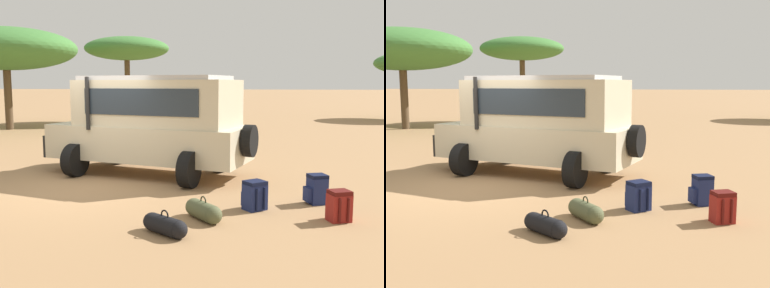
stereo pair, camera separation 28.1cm
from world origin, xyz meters
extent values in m
plane|color=#9E754C|center=(0.00, 0.00, 0.00)|extent=(320.00, 320.00, 0.00)
cube|color=beige|center=(1.01, 1.72, 0.82)|extent=(5.21, 3.03, 0.84)
cube|color=beige|center=(1.25, 1.66, 1.79)|extent=(4.14, 2.66, 1.10)
cube|color=#232D38|center=(-0.23, 2.03, 1.74)|extent=(0.43, 1.53, 0.77)
cube|color=#232D38|center=(1.03, 0.79, 1.84)|extent=(2.86, 0.75, 0.60)
cube|color=#232D38|center=(1.47, 2.54, 1.84)|extent=(2.86, 0.75, 0.60)
cube|color=#B7B7B7|center=(1.20, 1.67, 2.39)|extent=(3.74, 2.49, 0.10)
cube|color=black|center=(-1.48, 2.34, 0.65)|extent=(0.55, 1.61, 0.56)
cylinder|color=black|center=(-0.29, 1.05, 1.79)|extent=(0.10, 0.10, 1.25)
cylinder|color=black|center=(-0.70, 1.15, 0.40)|extent=(0.47, 0.84, 0.80)
cylinder|color=black|center=(-0.23, 3.03, 0.40)|extent=(0.47, 0.84, 0.80)
cylinder|color=black|center=(2.25, 0.41, 0.40)|extent=(0.47, 0.84, 0.80)
cylinder|color=black|center=(2.72, 2.30, 0.40)|extent=(0.47, 0.84, 0.80)
cylinder|color=black|center=(3.52, 1.10, 0.97)|extent=(0.39, 0.77, 0.74)
cube|color=maroon|center=(5.10, -1.56, 0.23)|extent=(0.42, 0.38, 0.46)
cube|color=maroon|center=(5.04, -1.39, 0.17)|extent=(0.27, 0.17, 0.25)
cube|color=#4D100E|center=(5.10, -1.56, 0.49)|extent=(0.41, 0.38, 0.07)
cylinder|color=#4D100E|center=(5.09, -1.73, 0.23)|extent=(0.04, 0.04, 0.39)
cylinder|color=#4D100E|center=(5.23, -1.67, 0.23)|extent=(0.04, 0.04, 0.39)
cube|color=navy|center=(4.86, -0.48, 0.25)|extent=(0.40, 0.41, 0.50)
cube|color=navy|center=(4.68, -0.55, 0.19)|extent=(0.16, 0.26, 0.27)
cube|color=black|center=(4.86, -0.48, 0.53)|extent=(0.41, 0.40, 0.07)
cylinder|color=black|center=(5.05, -0.48, 0.25)|extent=(0.04, 0.04, 0.42)
cylinder|color=black|center=(5.00, -0.35, 0.25)|extent=(0.04, 0.04, 0.42)
cube|color=navy|center=(3.71, -1.10, 0.23)|extent=(0.47, 0.46, 0.47)
cube|color=navy|center=(3.59, -0.95, 0.17)|extent=(0.27, 0.24, 0.26)
cube|color=black|center=(3.71, -1.10, 0.50)|extent=(0.47, 0.46, 0.07)
cylinder|color=black|center=(3.75, -1.28, 0.23)|extent=(0.04, 0.04, 0.40)
cylinder|color=black|center=(3.88, -1.17, 0.23)|extent=(0.04, 0.04, 0.40)
cylinder|color=black|center=(2.41, -2.67, 0.14)|extent=(0.65, 0.56, 0.28)
sphere|color=black|center=(2.17, -2.50, 0.14)|extent=(0.28, 0.28, 0.28)
sphere|color=black|center=(2.66, -2.83, 0.14)|extent=(0.28, 0.28, 0.28)
torus|color=black|center=(2.41, -2.67, 0.30)|extent=(0.15, 0.11, 0.16)
cylinder|color=#4C5133|center=(2.88, -1.85, 0.15)|extent=(0.61, 0.64, 0.30)
sphere|color=#4C5133|center=(2.69, -1.63, 0.15)|extent=(0.30, 0.30, 0.30)
sphere|color=#4C5133|center=(3.08, -2.07, 0.15)|extent=(0.30, 0.30, 0.30)
torus|color=#2D301E|center=(2.88, -1.85, 0.32)|extent=(0.13, 0.14, 0.16)
cylinder|color=brown|center=(-8.64, 11.29, 1.52)|extent=(0.37, 0.37, 3.04)
ellipsoid|color=#3D7533|center=(-8.64, 11.29, 3.91)|extent=(6.87, 6.47, 2.04)
cylinder|color=brown|center=(-4.15, 16.33, 1.84)|extent=(0.31, 0.31, 3.68)
ellipsoid|color=#3D7533|center=(-4.15, 16.33, 4.25)|extent=(4.88, 4.51, 1.34)
camera|label=1|loc=(3.89, -9.03, 2.26)|focal=42.00mm
camera|label=2|loc=(4.17, -8.98, 2.26)|focal=42.00mm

